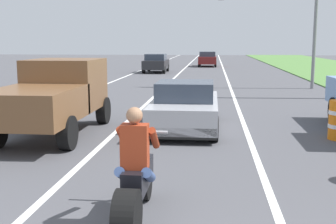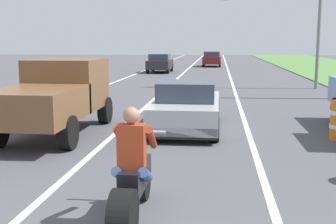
{
  "view_description": "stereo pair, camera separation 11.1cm",
  "coord_description": "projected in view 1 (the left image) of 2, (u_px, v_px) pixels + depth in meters",
  "views": [
    {
      "loc": [
        0.84,
        -3.23,
        2.46
      ],
      "look_at": [
        -0.09,
        5.83,
        1.0
      ],
      "focal_mm": 46.77,
      "sensor_mm": 36.0,
      "label": 1
    },
    {
      "loc": [
        0.95,
        -3.22,
        2.46
      ],
      "look_at": [
        -0.09,
        5.83,
        1.0
      ],
      "focal_mm": 46.77,
      "sensor_mm": 36.0,
      "label": 2
    }
  ],
  "objects": [
    {
      "name": "motorcycle_with_rider",
      "position": [
        135.0,
        182.0,
        5.89
      ],
      "size": [
        0.7,
        2.21,
        1.62
      ],
      "color": "black",
      "rests_on": "ground"
    },
    {
      "name": "distant_car_far_ahead",
      "position": [
        156.0,
        63.0,
        35.45
      ],
      "size": [
        1.8,
        4.0,
        1.5
      ],
      "color": "#262628",
      "rests_on": "ground"
    },
    {
      "name": "lane_stripe_left_solid",
      "position": [
        98.0,
        87.0,
        23.83
      ],
      "size": [
        0.14,
        120.0,
        0.01
      ],
      "primitive_type": "cube",
      "color": "white",
      "rests_on": "ground"
    },
    {
      "name": "pickup_truck_left_lane_brown",
      "position": [
        55.0,
        94.0,
        11.59
      ],
      "size": [
        2.02,
        4.8,
        1.98
      ],
      "color": "brown",
      "rests_on": "ground"
    },
    {
      "name": "lane_stripe_right_solid",
      "position": [
        231.0,
        89.0,
        23.11
      ],
      "size": [
        0.14,
        120.0,
        0.01
      ],
      "primitive_type": "cube",
      "color": "white",
      "rests_on": "ground"
    },
    {
      "name": "distant_car_further_ahead",
      "position": [
        207.0,
        59.0,
        44.01
      ],
      "size": [
        1.8,
        4.0,
        1.5
      ],
      "color": "maroon",
      "rests_on": "ground"
    },
    {
      "name": "sports_car_silver",
      "position": [
        185.0,
        107.0,
        12.43
      ],
      "size": [
        1.84,
        4.3,
        1.37
      ],
      "color": "#B7B7BC",
      "rests_on": "ground"
    },
    {
      "name": "lane_stripe_centre_dashed",
      "position": [
        163.0,
        88.0,
        23.47
      ],
      "size": [
        0.14,
        120.0,
        0.01
      ],
      "primitive_type": "cube",
      "color": "white",
      "rests_on": "ground"
    },
    {
      "name": "traffic_light_mast_near",
      "position": [
        282.0,
        11.0,
        22.83
      ],
      "size": [
        5.4,
        0.34,
        6.0
      ],
      "color": "gray",
      "rests_on": "ground"
    }
  ]
}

